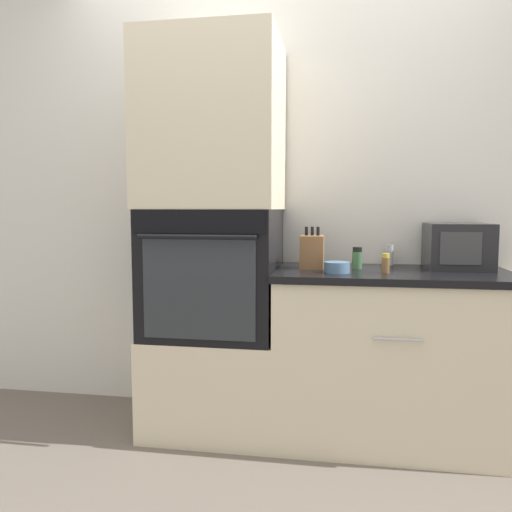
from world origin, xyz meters
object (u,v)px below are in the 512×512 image
at_px(wall_oven, 214,271).
at_px(bowl, 337,267).
at_px(condiment_jar_near, 357,258).
at_px(condiment_jar_far, 390,255).
at_px(knife_block, 312,252).
at_px(condiment_jar_mid, 386,263).
at_px(microwave, 458,246).

distance_m(wall_oven, bowl, 0.65).
distance_m(condiment_jar_near, condiment_jar_far, 0.26).
distance_m(knife_block, condiment_jar_mid, 0.38).
height_order(wall_oven, bowl, wall_oven).
relative_size(wall_oven, knife_block, 3.09).
bearing_deg(condiment_jar_near, wall_oven, -175.32).
relative_size(condiment_jar_near, condiment_jar_far, 1.00).
relative_size(wall_oven, bowl, 5.31).
height_order(microwave, condiment_jar_near, microwave).
xyz_separation_m(bowl, condiment_jar_mid, (0.23, 0.03, 0.02)).
relative_size(microwave, condiment_jar_mid, 3.30).
height_order(condiment_jar_near, condiment_jar_mid, condiment_jar_near).
xyz_separation_m(wall_oven, microwave, (1.24, 0.14, 0.14)).
xyz_separation_m(condiment_jar_near, condiment_jar_far, (0.18, 0.19, 0.00)).
xyz_separation_m(knife_block, condiment_jar_far, (0.41, 0.21, -0.03)).
height_order(wall_oven, condiment_jar_near, wall_oven).
distance_m(knife_block, condiment_jar_near, 0.23).
xyz_separation_m(microwave, condiment_jar_far, (-0.32, 0.11, -0.06)).
xyz_separation_m(condiment_jar_near, condiment_jar_mid, (0.13, -0.15, -0.01)).
bearing_deg(condiment_jar_mid, condiment_jar_near, 130.36).
bearing_deg(condiment_jar_mid, wall_oven, 174.04).
bearing_deg(knife_block, microwave, 7.88).
distance_m(knife_block, condiment_jar_far, 0.46).
relative_size(knife_block, bowl, 1.72).
distance_m(bowl, condiment_jar_mid, 0.23).
bearing_deg(condiment_jar_mid, bowl, -173.16).
bearing_deg(bowl, condiment_jar_far, 52.60).
bearing_deg(knife_block, condiment_jar_far, 27.61).
relative_size(microwave, knife_block, 1.44).
bearing_deg(knife_block, wall_oven, -176.02).
distance_m(condiment_jar_near, condiment_jar_mid, 0.20).
bearing_deg(microwave, bowl, -157.13).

